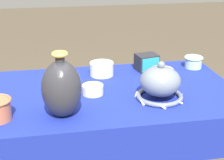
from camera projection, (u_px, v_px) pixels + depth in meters
display_table at (112, 105)px, 1.73m from camera, size 1.24×0.75×0.78m
vase_tall_bulbous at (62, 88)px, 1.42m from camera, size 0.17×0.17×0.28m
vase_dome_bell at (160, 84)px, 1.60m from camera, size 0.23×0.24×0.19m
mosaic_tile_box at (147, 62)px, 1.97m from camera, size 0.14×0.12×0.09m
cup_wide_celadon at (193, 62)px, 2.01m from camera, size 0.11×0.11×0.07m
pot_squat_rose at (162, 75)px, 1.82m from camera, size 0.12×0.12×0.06m
pot_squat_ivory at (93, 89)px, 1.66m from camera, size 0.10×0.10×0.05m
pot_squat_porcelain at (102, 69)px, 1.90m from camera, size 0.13×0.13×0.07m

